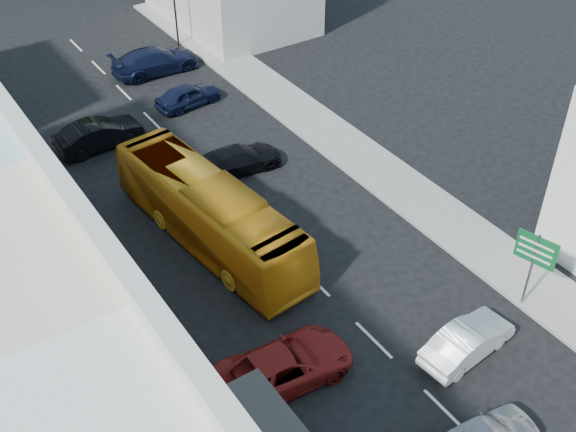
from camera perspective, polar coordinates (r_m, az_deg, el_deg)
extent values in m
plane|color=black|center=(28.53, 6.79, -9.70)|extent=(120.00, 120.00, 0.00)
cube|color=gray|center=(32.36, -15.19, -3.87)|extent=(3.00, 52.00, 0.15)
cube|color=gray|center=(38.04, 6.10, 4.42)|extent=(3.00, 52.00, 0.15)
cube|color=beige|center=(24.05, -21.71, -10.49)|extent=(7.00, 8.00, 8.00)
cube|color=maroon|center=(25.20, -12.35, -8.51)|extent=(1.30, 6.80, 0.08)
cube|color=#195926|center=(30.37, -17.65, -0.27)|extent=(1.30, 5.10, 0.08)
cube|color=#57180D|center=(35.73, -21.10, 5.12)|extent=(1.30, 5.95, 0.08)
imported|color=orange|center=(31.88, -6.21, 0.19)|extent=(3.76, 11.80, 3.10)
imported|color=silver|center=(28.17, 14.00, -9.55)|extent=(4.57, 2.28, 1.40)
imported|color=maroon|center=(26.56, -0.32, -11.79)|extent=(4.72, 2.22, 1.40)
imported|color=black|center=(36.90, -3.92, 4.56)|extent=(4.66, 2.26, 1.40)
imported|color=black|center=(42.97, -7.92, 9.45)|extent=(4.57, 2.27, 1.40)
imported|color=black|center=(39.95, -14.69, 6.15)|extent=(4.47, 1.97, 1.40)
imported|color=black|center=(47.14, -10.43, 11.88)|extent=(4.54, 1.95, 1.40)
imported|color=black|center=(27.22, -12.69, -10.47)|extent=(0.58, 0.70, 1.70)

